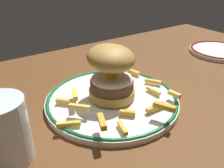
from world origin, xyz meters
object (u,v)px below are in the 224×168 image
at_px(dinner_plate, 112,99).
at_px(side_plate, 218,51).
at_px(water_glass, 5,135).
at_px(burger, 111,71).

height_order(dinner_plate, side_plate, same).
bearing_deg(water_glass, dinner_plate, 11.29).
distance_m(water_glass, side_plate, 0.70).
bearing_deg(water_glass, side_plate, 8.28).
bearing_deg(burger, side_plate, 5.97).
xyz_separation_m(dinner_plate, water_glass, (-0.23, -0.04, 0.04)).
relative_size(burger, water_glass, 1.31).
xyz_separation_m(water_glass, side_plate, (0.69, 0.10, -0.04)).
bearing_deg(burger, dinner_plate, -115.61).
relative_size(water_glass, side_plate, 0.57).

